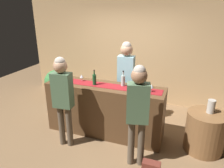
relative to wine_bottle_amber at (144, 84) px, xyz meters
The scene contains 16 objects.
ground_plane 1.39m from the wine_bottle_amber, behind, with size 10.00×10.00×0.00m, color brown.
back_wall 2.01m from the wine_bottle_amber, 112.41° to the left, with size 6.00×0.12×2.90m, color tan.
bar_counter 0.99m from the wine_bottle_amber, behind, with size 2.35×0.60×1.05m, color #543821.
counter_runner_cloth 0.77m from the wine_bottle_amber, behind, with size 2.23×0.28×0.01m, color maroon.
wine_bottle_amber is the anchor object (origin of this frame).
wine_bottle_clear 0.42m from the wine_bottle_amber, behind, with size 0.07×0.07×0.30m.
wine_bottle_green 0.96m from the wine_bottle_amber, behind, with size 0.07×0.07×0.30m.
wine_glass_near_customer 1.29m from the wine_bottle_amber, behind, with size 0.07×0.07×0.14m.
wine_glass_mid_counter 0.17m from the wine_bottle_amber, 27.05° to the right, with size 0.07×0.07×0.14m.
bartender 0.72m from the wine_bottle_amber, 133.81° to the left, with size 0.35×0.26×1.82m.
customer_sipping 0.77m from the wine_bottle_amber, 84.60° to the right, with size 0.38×0.28×1.71m.
customer_browsing 1.47m from the wine_bottle_amber, 151.81° to the right, with size 0.36×0.24×1.71m.
round_side_table 1.39m from the wine_bottle_amber, ahead, with size 0.68×0.68×0.74m, color brown.
vase_on_side_table 1.22m from the wine_bottle_amber, ahead, with size 0.13×0.13×0.24m, color #B7B2A8.
potted_plant_tall 2.75m from the wine_bottle_amber, 160.96° to the left, with size 0.62×0.62×0.91m.
handbag 1.44m from the wine_bottle_amber, 68.30° to the right, with size 0.28×0.14×0.22m, color brown.
Camera 1 is at (1.46, -3.55, 2.49)m, focal length 33.93 mm.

